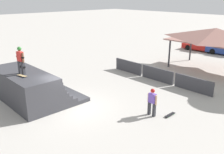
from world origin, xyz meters
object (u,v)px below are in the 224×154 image
at_px(skater_on_deck, 20,58).
at_px(parked_car_red, 201,46).
at_px(skateboard_on_ground, 170,115).
at_px(bystander_walking, 152,100).
at_px(skateboard_on_deck, 22,76).

relative_size(skater_on_deck, parked_car_red, 0.37).
relative_size(skateboard_on_ground, parked_car_red, 0.19).
height_order(bystander_walking, parked_car_red, bystander_walking).
xyz_separation_m(bystander_walking, skateboard_on_ground, (0.76, 0.73, -0.91)).
distance_m(bystander_walking, parked_car_red, 19.70).
bearing_deg(parked_car_red, skater_on_deck, -92.15).
bearing_deg(bystander_walking, skateboard_on_deck, 38.93).
bearing_deg(skateboard_on_ground, parked_car_red, -157.30).
relative_size(skater_on_deck, skateboard_on_ground, 1.99).
xyz_separation_m(skater_on_deck, skateboard_on_ground, (7.27, 5.36, -2.93)).
bearing_deg(skater_on_deck, bystander_walking, 25.55).
bearing_deg(skateboard_on_ground, skateboard_on_deck, -51.13).
bearing_deg(skateboard_on_deck, skateboard_on_ground, 28.59).
height_order(skater_on_deck, parked_car_red, skater_on_deck).
height_order(skater_on_deck, skateboard_on_ground, skater_on_deck).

